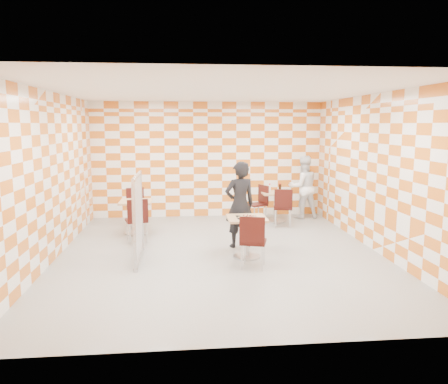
{
  "coord_description": "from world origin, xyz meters",
  "views": [
    {
      "loc": [
        -0.7,
        -7.93,
        2.41
      ],
      "look_at": [
        0.1,
        0.2,
        1.15
      ],
      "focal_mm": 35.0,
      "sensor_mm": 36.0,
      "label": 1
    }
  ],
  "objects_px": {
    "chair_second_side": "(260,200)",
    "sport_bottle": "(270,188)",
    "empty_table": "(136,211)",
    "chair_main_front": "(253,238)",
    "man_white": "(303,187)",
    "second_table": "(275,202)",
    "main_table": "(247,230)",
    "partition": "(138,217)",
    "chair_empty_near": "(137,217)",
    "man_dark": "(240,205)",
    "chair_empty_far": "(136,204)",
    "chair_second_front": "(283,205)",
    "soda_bottle": "(280,188)"
  },
  "relations": [
    {
      "from": "man_white",
      "to": "soda_bottle",
      "type": "height_order",
      "value": "man_white"
    },
    {
      "from": "main_table",
      "to": "man_white",
      "type": "xyz_separation_m",
      "value": [
        1.97,
        3.27,
        0.3
      ]
    },
    {
      "from": "chair_second_side",
      "to": "sport_bottle",
      "type": "height_order",
      "value": "sport_bottle"
    },
    {
      "from": "second_table",
      "to": "chair_empty_near",
      "type": "distance_m",
      "value": 3.66
    },
    {
      "from": "second_table",
      "to": "main_table",
      "type": "bearing_deg",
      "value": -111.93
    },
    {
      "from": "empty_table",
      "to": "man_dark",
      "type": "height_order",
      "value": "man_dark"
    },
    {
      "from": "empty_table",
      "to": "chair_main_front",
      "type": "height_order",
      "value": "chair_main_front"
    },
    {
      "from": "second_table",
      "to": "chair_second_front",
      "type": "xyz_separation_m",
      "value": [
        0.05,
        -0.62,
        0.04
      ]
    },
    {
      "from": "man_dark",
      "to": "partition",
      "type": "bearing_deg",
      "value": 5.03
    },
    {
      "from": "main_table",
      "to": "second_table",
      "type": "height_order",
      "value": "same"
    },
    {
      "from": "main_table",
      "to": "man_white",
      "type": "height_order",
      "value": "man_white"
    },
    {
      "from": "partition",
      "to": "soda_bottle",
      "type": "distance_m",
      "value": 4.32
    },
    {
      "from": "chair_second_front",
      "to": "man_white",
      "type": "height_order",
      "value": "man_white"
    },
    {
      "from": "second_table",
      "to": "partition",
      "type": "bearing_deg",
      "value": -137.23
    },
    {
      "from": "second_table",
      "to": "partition",
      "type": "height_order",
      "value": "partition"
    },
    {
      "from": "main_table",
      "to": "second_table",
      "type": "relative_size",
      "value": 1.0
    },
    {
      "from": "chair_empty_far",
      "to": "man_white",
      "type": "distance_m",
      "value": 4.27
    },
    {
      "from": "chair_empty_far",
      "to": "sport_bottle",
      "type": "relative_size",
      "value": 4.62
    },
    {
      "from": "second_table",
      "to": "chair_second_side",
      "type": "relative_size",
      "value": 0.81
    },
    {
      "from": "man_dark",
      "to": "chair_main_front",
      "type": "bearing_deg",
      "value": 76.0
    },
    {
      "from": "man_white",
      "to": "empty_table",
      "type": "bearing_deg",
      "value": 10.78
    },
    {
      "from": "chair_empty_near",
      "to": "chair_empty_far",
      "type": "distance_m",
      "value": 1.5
    },
    {
      "from": "partition",
      "to": "chair_empty_near",
      "type": "bearing_deg",
      "value": 96.71
    },
    {
      "from": "chair_second_front",
      "to": "chair_empty_near",
      "type": "relative_size",
      "value": 1.0
    },
    {
      "from": "partition",
      "to": "man_white",
      "type": "bearing_deg",
      "value": 39.73
    },
    {
      "from": "main_table",
      "to": "soda_bottle",
      "type": "distance_m",
      "value": 3.17
    },
    {
      "from": "sport_bottle",
      "to": "man_white",
      "type": "bearing_deg",
      "value": 13.69
    },
    {
      "from": "chair_main_front",
      "to": "soda_bottle",
      "type": "distance_m",
      "value": 3.8
    },
    {
      "from": "chair_second_front",
      "to": "sport_bottle",
      "type": "height_order",
      "value": "sport_bottle"
    },
    {
      "from": "chair_empty_near",
      "to": "second_table",
      "type": "bearing_deg",
      "value": 27.41
    },
    {
      "from": "chair_main_front",
      "to": "chair_second_front",
      "type": "distance_m",
      "value": 3.18
    },
    {
      "from": "chair_second_front",
      "to": "chair_second_side",
      "type": "xyz_separation_m",
      "value": [
        -0.45,
        0.62,
        0.0
      ]
    },
    {
      "from": "chair_main_front",
      "to": "partition",
      "type": "height_order",
      "value": "partition"
    },
    {
      "from": "chair_second_front",
      "to": "man_white",
      "type": "bearing_deg",
      "value": 52.75
    },
    {
      "from": "main_table",
      "to": "partition",
      "type": "distance_m",
      "value": 1.97
    },
    {
      "from": "chair_empty_near",
      "to": "partition",
      "type": "bearing_deg",
      "value": -83.29
    },
    {
      "from": "man_white",
      "to": "chair_main_front",
      "type": "bearing_deg",
      "value": 56.76
    },
    {
      "from": "empty_table",
      "to": "chair_second_side",
      "type": "xyz_separation_m",
      "value": [
        2.95,
        0.93,
        0.04
      ]
    },
    {
      "from": "second_table",
      "to": "chair_second_side",
      "type": "xyz_separation_m",
      "value": [
        -0.4,
        0.0,
        0.04
      ]
    },
    {
      "from": "chair_main_front",
      "to": "man_dark",
      "type": "distance_m",
      "value": 1.43
    },
    {
      "from": "chair_second_front",
      "to": "chair_empty_far",
      "type": "relative_size",
      "value": 1.0
    },
    {
      "from": "chair_empty_far",
      "to": "chair_empty_near",
      "type": "bearing_deg",
      "value": -83.64
    },
    {
      "from": "empty_table",
      "to": "man_dark",
      "type": "bearing_deg",
      "value": -29.91
    },
    {
      "from": "chair_main_front",
      "to": "man_white",
      "type": "bearing_deg",
      "value": 63.47
    },
    {
      "from": "chair_second_side",
      "to": "chair_empty_near",
      "type": "bearing_deg",
      "value": -149.38
    },
    {
      "from": "second_table",
      "to": "chair_main_front",
      "type": "height_order",
      "value": "chair_main_front"
    },
    {
      "from": "man_dark",
      "to": "sport_bottle",
      "type": "relative_size",
      "value": 8.54
    },
    {
      "from": "chair_main_front",
      "to": "chair_empty_far",
      "type": "relative_size",
      "value": 1.0
    },
    {
      "from": "chair_second_side",
      "to": "chair_main_front",
      "type": "bearing_deg",
      "value": -102.08
    },
    {
      "from": "chair_empty_near",
      "to": "man_dark",
      "type": "distance_m",
      "value": 2.13
    }
  ]
}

